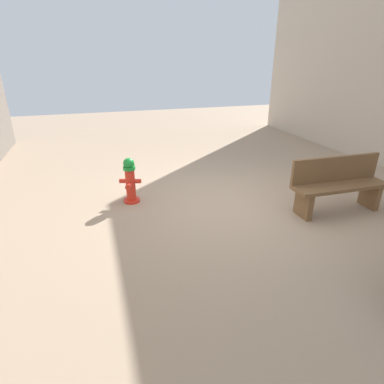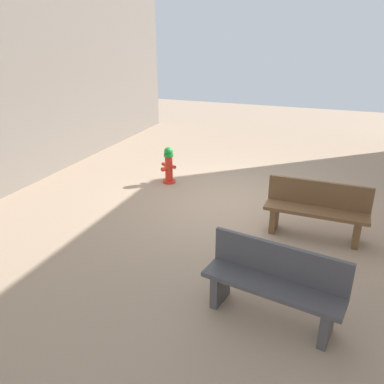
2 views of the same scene
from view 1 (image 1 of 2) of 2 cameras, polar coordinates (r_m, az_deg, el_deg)
name	(u,v)px [view 1 (image 1 of 2)]	position (r m, az deg, el deg)	size (l,w,h in m)	color
ground_plane	(225,204)	(5.81, 6.07, -2.14)	(23.40, 23.40, 0.00)	tan
fire_hydrant	(130,181)	(5.81, -11.26, 2.07)	(0.40, 0.37, 0.85)	red
bench_near	(338,184)	(5.92, 25.15, 1.39)	(1.71, 0.50, 0.95)	brown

